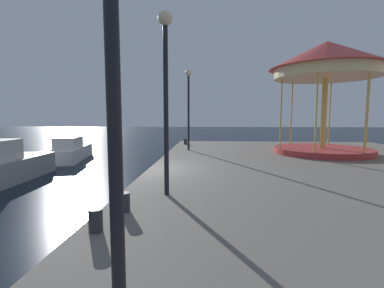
% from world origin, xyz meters
% --- Properties ---
extents(ground_plane, '(120.00, 120.00, 0.00)m').
position_xyz_m(ground_plane, '(0.00, 0.00, 0.00)').
color(ground_plane, black).
extents(quay_dock, '(14.52, 22.79, 0.80)m').
position_xyz_m(quay_dock, '(7.26, 0.00, 0.40)').
color(quay_dock, slate).
rests_on(quay_dock, ground).
extents(motorboat_white, '(2.77, 5.11, 1.45)m').
position_xyz_m(motorboat_white, '(-6.69, 6.62, 0.55)').
color(motorboat_white, white).
rests_on(motorboat_white, ground).
extents(carousel, '(5.73, 5.73, 5.80)m').
position_xyz_m(carousel, '(8.29, 4.72, 5.16)').
color(carousel, '#B23333').
rests_on(carousel, quay_dock).
extents(lamp_post_near_edge, '(0.36, 0.36, 4.11)m').
position_xyz_m(lamp_post_near_edge, '(1.54, -7.98, 3.63)').
color(lamp_post_near_edge, black).
rests_on(lamp_post_near_edge, quay_dock).
extents(lamp_post_mid_promenade, '(0.36, 0.36, 4.49)m').
position_xyz_m(lamp_post_mid_promenade, '(1.23, -3.42, 3.85)').
color(lamp_post_mid_promenade, black).
rests_on(lamp_post_mid_promenade, quay_dock).
extents(lamp_post_far_end, '(0.36, 0.36, 4.61)m').
position_xyz_m(lamp_post_far_end, '(1.07, 5.70, 3.92)').
color(lamp_post_far_end, black).
rests_on(lamp_post_far_end, quay_dock).
extents(bollard_south, '(0.24, 0.24, 0.40)m').
position_xyz_m(bollard_south, '(0.36, -5.72, 1.00)').
color(bollard_south, '#2D2D33').
rests_on(bollard_south, quay_dock).
extents(bollard_north, '(0.24, 0.24, 0.40)m').
position_xyz_m(bollard_north, '(0.54, -4.70, 1.00)').
color(bollard_north, '#2D2D33').
rests_on(bollard_north, quay_dock).
extents(bollard_center, '(0.24, 0.24, 0.40)m').
position_xyz_m(bollard_center, '(0.62, 8.82, 1.00)').
color(bollard_center, '#2D2D33').
rests_on(bollard_center, quay_dock).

